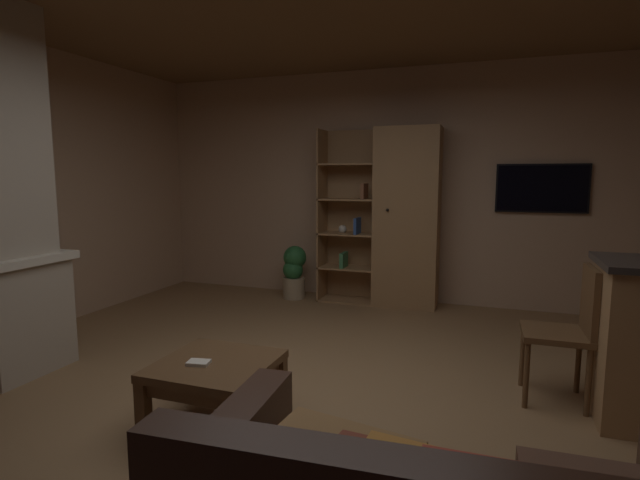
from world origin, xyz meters
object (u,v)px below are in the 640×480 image
at_px(dining_chair, 570,325).
at_px(coffee_table, 216,374).
at_px(table_book_0, 199,363).
at_px(wall_mounted_tv, 542,188).
at_px(bookshelf_cabinet, 399,219).
at_px(potted_floor_plant, 294,271).

bearing_deg(dining_chair, coffee_table, -152.65).
bearing_deg(table_book_0, wall_mounted_tv, 58.79).
bearing_deg(dining_chair, wall_mounted_tv, 90.59).
height_order(bookshelf_cabinet, potted_floor_plant, bookshelf_cabinet).
bearing_deg(coffee_table, wall_mounted_tv, 59.09).
xyz_separation_m(coffee_table, potted_floor_plant, (-0.75, 3.04, 0.02)).
height_order(coffee_table, table_book_0, table_book_0).
bearing_deg(wall_mounted_tv, bookshelf_cabinet, -172.01).
relative_size(table_book_0, wall_mounted_tv, 0.14).
xyz_separation_m(coffee_table, table_book_0, (-0.07, -0.07, 0.09)).
bearing_deg(potted_floor_plant, bookshelf_cabinet, 4.91).
relative_size(bookshelf_cabinet, coffee_table, 3.05).
xyz_separation_m(dining_chair, potted_floor_plant, (-2.78, 1.99, -0.19)).
height_order(coffee_table, wall_mounted_tv, wall_mounted_tv).
relative_size(bookshelf_cabinet, dining_chair, 2.22).
xyz_separation_m(bookshelf_cabinet, table_book_0, (-0.58, -3.22, -0.60)).
height_order(potted_floor_plant, wall_mounted_tv, wall_mounted_tv).
relative_size(coffee_table, wall_mounted_tv, 0.72).
height_order(table_book_0, potted_floor_plant, potted_floor_plant).
height_order(coffee_table, potted_floor_plant, potted_floor_plant).
relative_size(coffee_table, table_book_0, 5.26).
bearing_deg(bookshelf_cabinet, coffee_table, -99.27).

